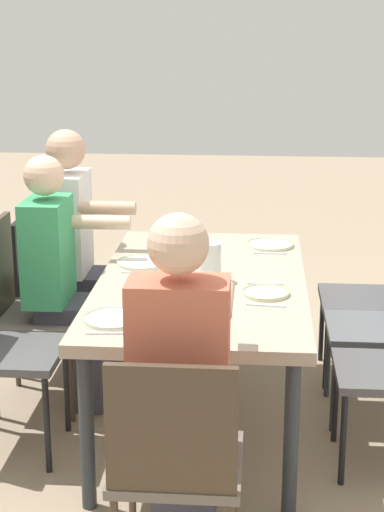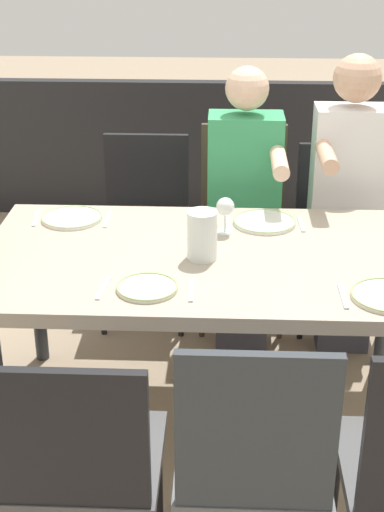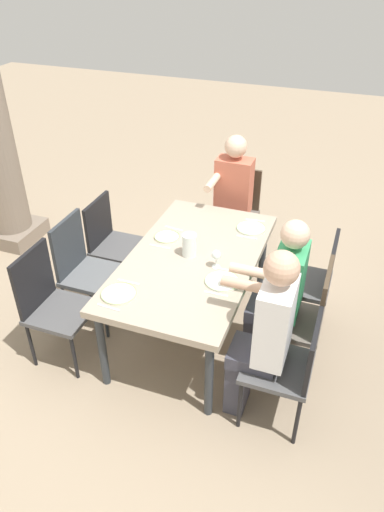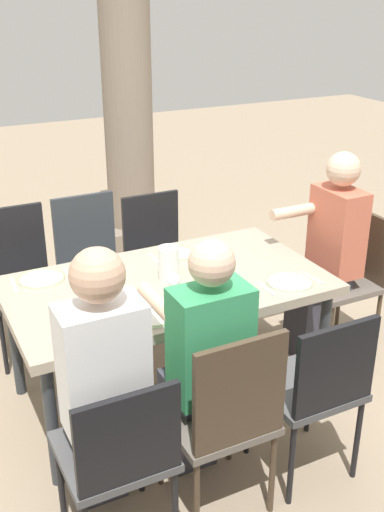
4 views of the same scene
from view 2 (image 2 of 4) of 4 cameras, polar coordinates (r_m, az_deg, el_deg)
name	(u,v)px [view 2 (image 2 of 4)]	position (r m, az deg, el deg)	size (l,w,h in m)	color
ground_plane	(207,414)	(3.24, 1.13, -11.76)	(16.00, 16.00, 0.00)	gray
dining_table	(209,269)	(2.89, 1.25, -1.00)	(1.72, 0.97, 0.74)	tan
chair_west_south	(340,221)	(3.82, 11.00, 2.57)	(0.44, 0.44, 0.87)	#4F4F50
chair_mid_north	(253,457)	(2.20, 4.56, -14.77)	(0.44, 0.44, 0.95)	#5B5E61
chair_mid_south	(243,213)	(3.77, 3.80, 3.26)	(0.44, 0.44, 0.96)	#6A6158
chair_east_north	(81,459)	(2.25, -8.27, -14.80)	(0.44, 0.44, 0.89)	#4F4F50
chair_east_south	(145,214)	(3.79, -3.52, 3.16)	(0.44, 0.44, 0.90)	#4F4F50
diner_woman_green	(245,201)	(3.53, 3.97, 4.16)	(0.35, 0.49, 1.29)	#3F3F4C
diner_man_white	(349,194)	(3.57, 11.63, 4.55)	(0.35, 0.50, 1.35)	#3F3F4C
patio_railing	(217,150)	(5.08, 1.86, 7.94)	(4.12, 0.10, 0.90)	black
spoon_0	(343,296)	(2.60, 11.24, -2.98)	(0.02, 0.17, 0.01)	silver
plate_1	(264,222)	(3.15, 5.44, 2.57)	(0.26, 0.26, 0.02)	white
wine_glass_1	(225,208)	(3.01, 2.50, 3.63)	(0.07, 0.07, 0.15)	white
fork_1	(301,224)	(3.16, 8.15, 2.42)	(0.02, 0.17, 0.01)	silver
spoon_1	(228,222)	(3.14, 2.70, 2.53)	(0.02, 0.17, 0.01)	silver
plate_2	(147,287)	(2.60, -3.37, -2.36)	(0.21, 0.21, 0.02)	silver
fork_2	(191,290)	(2.60, -0.07, -2.54)	(0.02, 0.17, 0.01)	silver
spoon_2	(104,288)	(2.62, -6.63, -2.39)	(0.02, 0.17, 0.01)	silver
plate_3	(72,218)	(3.21, -8.97, 2.86)	(0.25, 0.25, 0.02)	white
fork_3	(108,219)	(3.19, -6.32, 2.74)	(0.02, 0.17, 0.01)	silver
spoon_3	(36,218)	(3.25, -11.57, 2.79)	(0.02, 0.17, 0.01)	silver
water_pitcher	(202,238)	(2.80, 0.76, 1.38)	(0.11, 0.11, 0.18)	white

